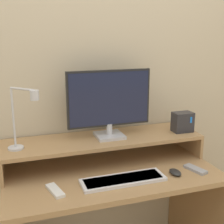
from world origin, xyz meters
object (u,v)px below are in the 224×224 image
at_px(desk_lamp, 23,117).
at_px(remote_control, 55,191).
at_px(router_dock, 183,122).
at_px(mouse, 175,172).
at_px(remote_secondary, 195,169).
at_px(monitor, 109,102).
at_px(keyboard, 123,180).

xyz_separation_m(desk_lamp, remote_control, (0.12, -0.22, -0.33)).
relative_size(router_dock, mouse, 1.38).
bearing_deg(remote_control, remote_secondary, -0.51).
relative_size(remote_control, remote_secondary, 1.05).
relative_size(desk_lamp, remote_control, 2.22).
bearing_deg(mouse, router_dock, 54.06).
distance_m(desk_lamp, mouse, 0.89).
relative_size(desk_lamp, remote_secondary, 2.33).
height_order(monitor, remote_control, monitor).
distance_m(router_dock, keyboard, 0.60).
bearing_deg(keyboard, router_dock, 26.74).
bearing_deg(keyboard, remote_secondary, -0.66).
xyz_separation_m(router_dock, remote_secondary, (-0.06, -0.26, -0.21)).
distance_m(monitor, remote_control, 0.61).
height_order(router_dock, keyboard, router_dock).
bearing_deg(router_dock, desk_lamp, -178.31).
bearing_deg(keyboard, desk_lamp, 155.34).
height_order(router_dock, remote_control, router_dock).
bearing_deg(desk_lamp, mouse, -16.58).
height_order(desk_lamp, mouse, desk_lamp).
relative_size(router_dock, remote_control, 0.82).
relative_size(keyboard, mouse, 4.96).
xyz_separation_m(router_dock, mouse, (-0.19, -0.27, -0.20)).
relative_size(monitor, router_dock, 4.03).
relative_size(router_dock, remote_secondary, 0.86).
distance_m(mouse, remote_control, 0.67).
bearing_deg(keyboard, monitor, 86.34).
height_order(desk_lamp, remote_secondary, desk_lamp).
distance_m(keyboard, mouse, 0.31).
relative_size(mouse, remote_secondary, 0.62).
distance_m(remote_control, remote_secondary, 0.81).
bearing_deg(remote_secondary, monitor, 144.34).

